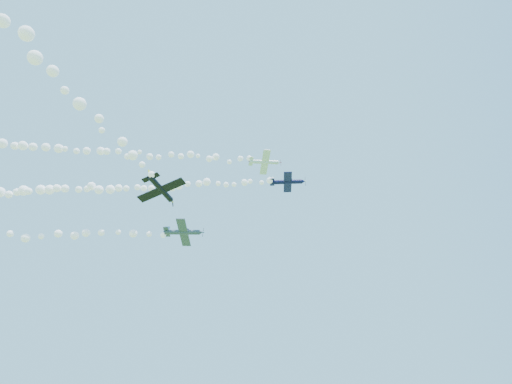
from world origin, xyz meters
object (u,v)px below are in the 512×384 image
(plane_navy, at_px, (287,182))
(plane_black, at_px, (161,189))
(plane_grey, at_px, (184,232))
(plane_white, at_px, (265,162))

(plane_navy, height_order, plane_black, plane_navy)
(plane_grey, distance_m, plane_black, 25.90)
(plane_white, xyz_separation_m, plane_grey, (-18.00, 5.23, -8.84))
(plane_navy, distance_m, plane_black, 31.76)
(plane_grey, bearing_deg, plane_white, -32.02)
(plane_white, bearing_deg, plane_black, -141.78)
(plane_white, height_order, plane_black, plane_white)
(plane_navy, relative_size, plane_grey, 0.91)
(plane_navy, bearing_deg, plane_grey, 168.79)
(plane_white, xyz_separation_m, plane_black, (-9.51, -17.81, -17.09))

